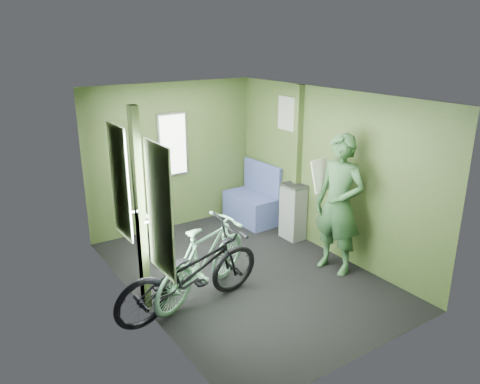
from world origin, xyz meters
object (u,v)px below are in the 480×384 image
object	(u,v)px
waste_box	(293,211)
bicycle_black	(192,310)
passenger	(339,205)
bicycle_mint	(205,297)
bench_seat	(252,204)

from	to	relation	value
waste_box	bicycle_black	bearing A→B (deg)	-157.76
bicycle_black	waste_box	world-z (taller)	waste_box
bicycle_black	passenger	size ratio (longest dim) A/B	1.01
passenger	bicycle_mint	bearing A→B (deg)	-113.75
bicycle_mint	waste_box	distance (m)	2.15
bicycle_black	bicycle_mint	bearing A→B (deg)	-63.55
bicycle_black	bench_seat	world-z (taller)	bench_seat
bicycle_mint	passenger	size ratio (longest dim) A/B	0.90
bicycle_black	bench_seat	size ratio (longest dim) A/B	1.88
bench_seat	waste_box	bearing A→B (deg)	-84.76
bicycle_black	bench_seat	bearing A→B (deg)	-54.36
passenger	bench_seat	size ratio (longest dim) A/B	1.87
bicycle_black	waste_box	bearing A→B (deg)	-72.84
bicycle_black	waste_box	size ratio (longest dim) A/B	2.14
bicycle_black	bicycle_mint	world-z (taller)	same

